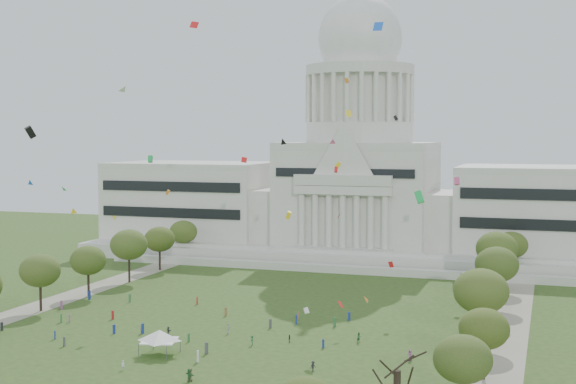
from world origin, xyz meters
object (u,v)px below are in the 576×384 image
Objects in this scene: capitol at (359,182)px; event_tent at (160,335)px; big_bare_tree at (397,365)px; person_0 at (410,355)px.

event_tent is (-6.16, -118.33, -18.99)m from capitol.
capitol is 17.51× the size of event_tent.
big_bare_tree is 33.86m from person_0.
person_0 is (40.27, 9.47, -2.41)m from event_tent.
capitol reaches higher than person_0.
event_tent is (-44.16, 23.26, -5.37)m from big_bare_tree.
capitol reaches higher than event_tent.
capitol is at bearing 105.02° from big_bare_tree.
big_bare_tree is 1.40× the size of event_tent.
big_bare_tree is at bearing -27.77° from event_tent.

